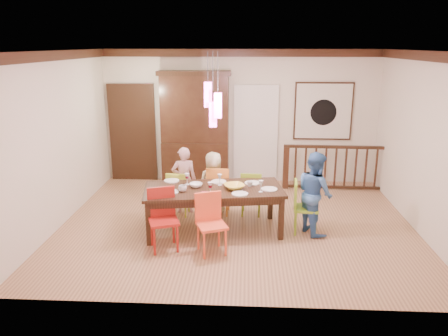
# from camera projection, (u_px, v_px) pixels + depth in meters

# --- Properties ---
(floor) EXTENTS (6.00, 6.00, 0.00)m
(floor) POSITION_uv_depth(u_px,v_px,m) (237.00, 223.00, 7.60)
(floor) COLOR #906245
(floor) RESTS_ON ground
(ceiling) EXTENTS (6.00, 6.00, 0.00)m
(ceiling) POSITION_uv_depth(u_px,v_px,m) (238.00, 51.00, 6.80)
(ceiling) COLOR white
(ceiling) RESTS_ON wall_back
(wall_back) EXTENTS (6.00, 0.00, 6.00)m
(wall_back) POSITION_uv_depth(u_px,v_px,m) (240.00, 117.00, 9.60)
(wall_back) COLOR silver
(wall_back) RESTS_ON floor
(wall_left) EXTENTS (0.00, 5.00, 5.00)m
(wall_left) POSITION_uv_depth(u_px,v_px,m) (60.00, 140.00, 7.35)
(wall_left) COLOR silver
(wall_left) RESTS_ON floor
(wall_right) EXTENTS (0.00, 5.00, 5.00)m
(wall_right) POSITION_uv_depth(u_px,v_px,m) (423.00, 144.00, 7.04)
(wall_right) COLOR silver
(wall_right) RESTS_ON floor
(crown_molding) EXTENTS (6.00, 5.00, 0.16)m
(crown_molding) POSITION_uv_depth(u_px,v_px,m) (238.00, 56.00, 6.82)
(crown_molding) COLOR black
(crown_molding) RESTS_ON wall_back
(panel_door) EXTENTS (1.04, 0.07, 2.24)m
(panel_door) POSITION_uv_depth(u_px,v_px,m) (133.00, 134.00, 9.79)
(panel_door) COLOR black
(panel_door) RESTS_ON wall_back
(white_doorway) EXTENTS (0.97, 0.05, 2.22)m
(white_doorway) POSITION_uv_depth(u_px,v_px,m) (256.00, 135.00, 9.66)
(white_doorway) COLOR silver
(white_doorway) RESTS_ON wall_back
(painting) EXTENTS (1.25, 0.06, 1.25)m
(painting) POSITION_uv_depth(u_px,v_px,m) (323.00, 111.00, 9.43)
(painting) COLOR black
(painting) RESTS_ON wall_back
(pendant_cluster) EXTENTS (0.27, 0.21, 1.14)m
(pendant_cluster) POSITION_uv_depth(u_px,v_px,m) (213.00, 104.00, 6.70)
(pendant_cluster) COLOR #FF4CB8
(pendant_cluster) RESTS_ON ceiling
(dining_table) EXTENTS (2.36, 1.34, 0.75)m
(dining_table) POSITION_uv_depth(u_px,v_px,m) (214.00, 193.00, 7.10)
(dining_table) COLOR black
(dining_table) RESTS_ON floor
(chair_far_left) EXTENTS (0.39, 0.39, 0.82)m
(chair_far_left) POSITION_uv_depth(u_px,v_px,m) (179.00, 190.00, 7.86)
(chair_far_left) COLOR #BAD232
(chair_far_left) RESTS_ON floor
(chair_far_mid) EXTENTS (0.43, 0.43, 0.90)m
(chair_far_mid) POSITION_uv_depth(u_px,v_px,m) (219.00, 186.00, 7.91)
(chair_far_mid) COLOR orange
(chair_far_mid) RESTS_ON floor
(chair_far_right) EXTENTS (0.39, 0.39, 0.82)m
(chair_far_right) POSITION_uv_depth(u_px,v_px,m) (251.00, 190.00, 7.87)
(chair_far_right) COLOR olive
(chair_far_right) RESTS_ON floor
(chair_near_left) EXTENTS (0.53, 0.53, 0.93)m
(chair_near_left) POSITION_uv_depth(u_px,v_px,m) (164.00, 216.00, 6.50)
(chair_near_left) COLOR #A91C15
(chair_near_left) RESTS_ON floor
(chair_near_mid) EXTENTS (0.52, 0.52, 0.89)m
(chair_near_mid) POSITION_uv_depth(u_px,v_px,m) (212.00, 221.00, 6.38)
(chair_near_mid) COLOR #F8552F
(chair_near_mid) RESTS_ON floor
(chair_end_right) EXTENTS (0.43, 0.43, 0.87)m
(chair_end_right) POSITION_uv_depth(u_px,v_px,m) (306.00, 204.00, 7.09)
(chair_end_right) COLOR #80AD23
(chair_end_right) RESTS_ON floor
(china_hutch) EXTENTS (1.56, 0.46, 2.46)m
(china_hutch) POSITION_uv_depth(u_px,v_px,m) (195.00, 128.00, 9.51)
(china_hutch) COLOR black
(china_hutch) RESTS_ON floor
(balustrade) EXTENTS (2.20, 0.14, 0.96)m
(balustrade) POSITION_uv_depth(u_px,v_px,m) (335.00, 167.00, 9.23)
(balustrade) COLOR black
(balustrade) RESTS_ON floor
(person_far_left) EXTENTS (0.49, 0.37, 1.23)m
(person_far_left) POSITION_uv_depth(u_px,v_px,m) (184.00, 180.00, 7.94)
(person_far_left) COLOR beige
(person_far_left) RESTS_ON floor
(person_far_mid) EXTENTS (0.66, 0.56, 1.15)m
(person_far_mid) POSITION_uv_depth(u_px,v_px,m) (213.00, 183.00, 7.90)
(person_far_mid) COLOR #C3BF93
(person_far_mid) RESTS_ON floor
(person_end_right) EXTENTS (0.73, 0.81, 1.36)m
(person_end_right) POSITION_uv_depth(u_px,v_px,m) (315.00, 193.00, 7.06)
(person_end_right) COLOR #3D6BAA
(person_end_right) RESTS_ON floor
(serving_bowl) EXTENTS (0.42, 0.42, 0.08)m
(serving_bowl) POSITION_uv_depth(u_px,v_px,m) (234.00, 187.00, 7.03)
(serving_bowl) COLOR gold
(serving_bowl) RESTS_ON dining_table
(small_bowl) EXTENTS (0.28, 0.28, 0.07)m
(small_bowl) POSITION_uv_depth(u_px,v_px,m) (196.00, 185.00, 7.11)
(small_bowl) COLOR white
(small_bowl) RESTS_ON dining_table
(cup_left) EXTENTS (0.15, 0.15, 0.10)m
(cup_left) POSITION_uv_depth(u_px,v_px,m) (183.00, 189.00, 6.89)
(cup_left) COLOR silver
(cup_left) RESTS_ON dining_table
(cup_right) EXTENTS (0.12, 0.12, 0.09)m
(cup_right) POSITION_uv_depth(u_px,v_px,m) (250.00, 184.00, 7.14)
(cup_right) COLOR silver
(cup_right) RESTS_ON dining_table
(plate_far_left) EXTENTS (0.26, 0.26, 0.01)m
(plate_far_left) POSITION_uv_depth(u_px,v_px,m) (172.00, 181.00, 7.44)
(plate_far_left) COLOR white
(plate_far_left) RESTS_ON dining_table
(plate_far_mid) EXTENTS (0.26, 0.26, 0.01)m
(plate_far_mid) POSITION_uv_depth(u_px,v_px,m) (219.00, 182.00, 7.38)
(plate_far_mid) COLOR white
(plate_far_mid) RESTS_ON dining_table
(plate_far_right) EXTENTS (0.26, 0.26, 0.01)m
(plate_far_right) POSITION_uv_depth(u_px,v_px,m) (252.00, 183.00, 7.32)
(plate_far_right) COLOR white
(plate_far_right) RESTS_ON dining_table
(plate_near_left) EXTENTS (0.26, 0.26, 0.01)m
(plate_near_left) POSITION_uv_depth(u_px,v_px,m) (170.00, 192.00, 6.87)
(plate_near_left) COLOR white
(plate_near_left) RESTS_ON dining_table
(plate_near_mid) EXTENTS (0.26, 0.26, 0.01)m
(plate_near_mid) POSITION_uv_depth(u_px,v_px,m) (240.00, 194.00, 6.79)
(plate_near_mid) COLOR white
(plate_near_mid) RESTS_ON dining_table
(plate_end_right) EXTENTS (0.26, 0.26, 0.01)m
(plate_end_right) POSITION_uv_depth(u_px,v_px,m) (269.00, 189.00, 7.00)
(plate_end_right) COLOR white
(plate_end_right) RESTS_ON dining_table
(wine_glass_a) EXTENTS (0.08, 0.08, 0.19)m
(wine_glass_a) POSITION_uv_depth(u_px,v_px,m) (187.00, 179.00, 7.24)
(wine_glass_a) COLOR #590C19
(wine_glass_a) RESTS_ON dining_table
(wine_glass_b) EXTENTS (0.08, 0.08, 0.19)m
(wine_glass_b) POSITION_uv_depth(u_px,v_px,m) (220.00, 180.00, 7.20)
(wine_glass_b) COLOR silver
(wine_glass_b) RESTS_ON dining_table
(wine_glass_c) EXTENTS (0.08, 0.08, 0.19)m
(wine_glass_c) POSITION_uv_depth(u_px,v_px,m) (210.00, 188.00, 6.77)
(wine_glass_c) COLOR #590C19
(wine_glass_c) RESTS_ON dining_table
(wine_glass_d) EXTENTS (0.08, 0.08, 0.19)m
(wine_glass_d) POSITION_uv_depth(u_px,v_px,m) (261.00, 186.00, 6.87)
(wine_glass_d) COLOR silver
(wine_glass_d) RESTS_ON dining_table
(napkin) EXTENTS (0.18, 0.14, 0.01)m
(napkin) POSITION_uv_depth(u_px,v_px,m) (207.00, 193.00, 6.80)
(napkin) COLOR #D83359
(napkin) RESTS_ON dining_table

